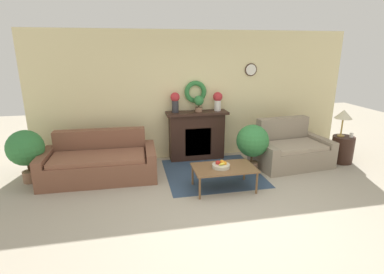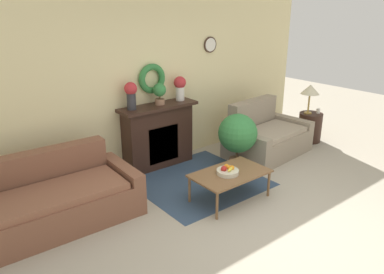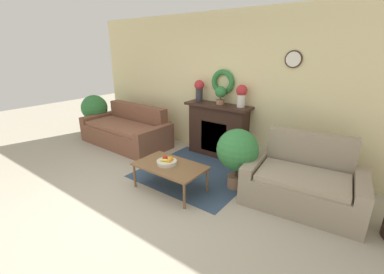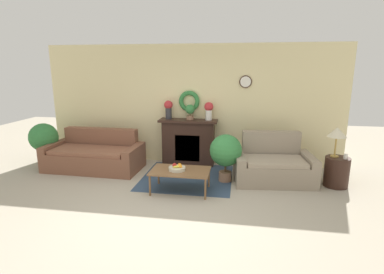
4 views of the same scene
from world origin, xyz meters
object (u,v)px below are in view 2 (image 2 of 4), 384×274
at_px(potted_plant_on_mantel, 160,92).
at_px(potted_plant_floor_by_loveseat, 238,135).
at_px(couch_left, 52,201).
at_px(vase_on_mantel_right, 180,87).
at_px(coffee_table, 230,175).
at_px(table_lamp, 310,90).
at_px(fireplace, 158,135).
at_px(loveseat_right, 266,137).
at_px(vase_on_mantel_left, 131,94).
at_px(side_table_by_loveseat, 310,127).
at_px(mug, 318,111).
at_px(fruit_bowl, 228,171).

bearing_deg(potted_plant_on_mantel, potted_plant_floor_by_loveseat, -46.88).
bearing_deg(couch_left, vase_on_mantel_right, 16.05).
relative_size(coffee_table, table_lamp, 1.87).
relative_size(fireplace, potted_plant_on_mantel, 3.83).
bearing_deg(loveseat_right, fireplace, 152.20).
bearing_deg(vase_on_mantel_left, side_table_by_loveseat, -14.08).
bearing_deg(mug, couch_left, 176.61).
bearing_deg(fireplace, potted_plant_on_mantel, -19.10).
xyz_separation_m(table_lamp, vase_on_mantel_left, (-3.37, 0.82, 0.27)).
bearing_deg(mug, potted_plant_on_mantel, 163.15).
height_order(side_table_by_loveseat, mug, mug).
height_order(fireplace, coffee_table, fireplace).
bearing_deg(side_table_by_loveseat, fruit_bowl, -166.07).
bearing_deg(mug, vase_on_mantel_right, 160.27).
distance_m(fruit_bowl, side_table_by_loveseat, 2.99).
relative_size(coffee_table, fruit_bowl, 3.50).
relative_size(table_lamp, vase_on_mantel_right, 1.41).
xyz_separation_m(mug, potted_plant_floor_by_loveseat, (-2.18, 0.00, -0.01)).
height_order(fireplace, fruit_bowl, fireplace).
relative_size(fruit_bowl, vase_on_mantel_right, 0.75).
relative_size(table_lamp, mug, 6.18).
distance_m(couch_left, potted_plant_floor_by_loveseat, 2.91).
xyz_separation_m(loveseat_right, potted_plant_on_mantel, (-1.78, 0.72, 0.94)).
height_order(couch_left, potted_plant_floor_by_loveseat, potted_plant_floor_by_loveseat).
bearing_deg(potted_plant_on_mantel, mug, -16.85).
bearing_deg(coffee_table, fruit_bowl, -174.50).
bearing_deg(vase_on_mantel_right, table_lamp, -18.35).
relative_size(fruit_bowl, side_table_by_loveseat, 0.53).
bearing_deg(fruit_bowl, loveseat_right, 25.63).
bearing_deg(fruit_bowl, mug, 12.07).
height_order(fireplace, mug, fireplace).
height_order(mug, potted_plant_floor_by_loveseat, potted_plant_floor_by_loveseat).
distance_m(couch_left, mug, 5.07).
distance_m(table_lamp, potted_plant_floor_by_loveseat, 2.07).
xyz_separation_m(coffee_table, potted_plant_floor_by_loveseat, (0.77, 0.64, 0.23)).
relative_size(fireplace, vase_on_mantel_left, 3.12).
height_order(loveseat_right, fruit_bowl, loveseat_right).
distance_m(fireplace, potted_plant_on_mantel, 0.72).
bearing_deg(coffee_table, fireplace, 94.59).
xyz_separation_m(couch_left, potted_plant_on_mantel, (2.02, 0.62, 0.95)).
bearing_deg(table_lamp, fruit_bowl, -164.97).
bearing_deg(potted_plant_on_mantel, vase_on_mantel_right, 2.75).
distance_m(loveseat_right, coffee_table, 1.89).
height_order(coffee_table, side_table_by_loveseat, side_table_by_loveseat).
bearing_deg(mug, potted_plant_floor_by_loveseat, 179.89).
height_order(mug, potted_plant_on_mantel, potted_plant_on_mantel).
relative_size(fruit_bowl, table_lamp, 0.53).
height_order(couch_left, table_lamp, table_lamp).
distance_m(fruit_bowl, vase_on_mantel_right, 1.83).
distance_m(side_table_by_loveseat, vase_on_mantel_right, 2.84).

